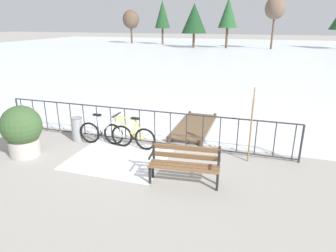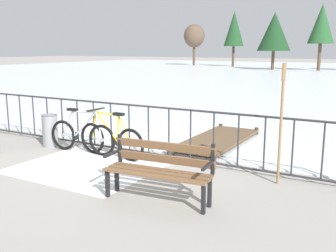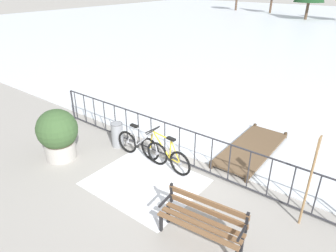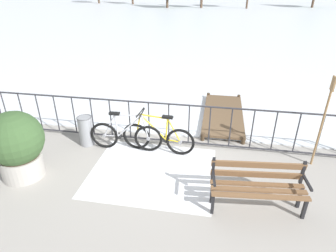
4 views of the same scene
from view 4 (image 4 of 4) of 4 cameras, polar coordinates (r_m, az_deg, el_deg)
ground_plane at (r=7.06m, az=0.14°, el=-3.46°), size 160.00×160.00×0.00m
frozen_pond at (r=34.56m, az=8.88°, el=21.23°), size 80.00×56.00×0.03m
snow_patch at (r=6.10m, az=-3.13°, el=-9.03°), size 2.55×2.15×0.01m
railing_fence at (r=6.78m, az=0.14°, el=0.60°), size 9.06×0.06×1.07m
bicycle_near_railing at (r=6.71m, az=-8.37°, el=-1.89°), size 1.71×0.52×0.97m
bicycle_second at (r=6.56m, az=-2.00°, el=-2.33°), size 1.71×0.52×0.97m
park_bench at (r=5.21m, az=17.45°, el=-10.76°), size 1.64×0.64×0.89m
planter_with_shrub at (r=6.32m, az=-27.90°, el=-3.21°), size 1.08×1.08×1.41m
trash_bin at (r=7.12m, az=-15.98°, el=-0.87°), size 0.35×0.35×0.73m
oar_upright at (r=6.54m, az=28.59°, el=1.56°), size 0.04×0.16×1.98m
wooden_dock at (r=8.43m, az=10.92°, el=2.36°), size 1.10×2.89×0.20m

